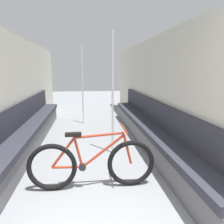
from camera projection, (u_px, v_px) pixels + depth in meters
name	position (u px, v px, depth m)	size (l,w,h in m)	color
wall_left	(7.00, 94.00, 3.82)	(0.10, 10.02, 2.20)	beige
wall_right	(164.00, 92.00, 4.17)	(0.10, 10.02, 2.20)	beige
bench_seat_row_left	(27.00, 134.00, 4.18)	(0.41, 5.53, 0.91)	#5B5B60
bench_seat_row_right	(149.00, 130.00, 4.47)	(0.41, 5.53, 0.91)	#5B5B60
bicycle	(92.00, 164.00, 2.80)	(1.64, 0.46, 0.81)	black
grab_pole_near	(113.00, 96.00, 3.87)	(0.08, 0.08, 2.18)	gray
grab_pole_far	(83.00, 86.00, 6.09)	(0.08, 0.08, 2.18)	gray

